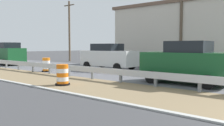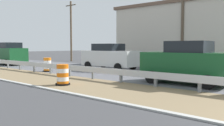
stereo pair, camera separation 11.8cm
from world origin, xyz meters
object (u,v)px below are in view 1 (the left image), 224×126
car_lead_near_lane (8,54)px  utility_pole_mid (69,30)px  traffic_barrel_close (62,76)px  utility_pole_near (181,25)px  traffic_barrel_mid (46,65)px  car_trailing_near_lane (109,57)px  car_distant_b (186,63)px

car_lead_near_lane → utility_pole_mid: bearing=-91.1°
traffic_barrel_close → utility_pole_near: utility_pole_near is taller
traffic_barrel_mid → car_trailing_near_lane: car_trailing_near_lane is taller
traffic_barrel_mid → car_distant_b: car_distant_b is taller
traffic_barrel_close → traffic_barrel_mid: 6.61m
car_distant_b → utility_pole_mid: (8.10, 18.55, 2.81)m
car_distant_b → traffic_barrel_close: bearing=42.5°
traffic_barrel_close → utility_pole_mid: utility_pole_mid is taller
car_lead_near_lane → utility_pole_near: utility_pole_near is taller
car_trailing_near_lane → traffic_barrel_close: bearing=-66.7°
car_trailing_near_lane → utility_pole_near: size_ratio=0.68×
car_distant_b → car_lead_near_lane: bearing=-2.1°
car_distant_b → utility_pole_near: bearing=-65.5°
traffic_barrel_mid → utility_pole_mid: 12.88m
car_lead_near_lane → car_distant_b: (-0.27, -18.89, -0.06)m
traffic_barrel_mid → utility_pole_mid: size_ratio=0.14×
utility_pole_mid → traffic_barrel_mid: bearing=-138.0°
traffic_barrel_close → car_lead_near_lane: 15.18m
traffic_barrel_close → traffic_barrel_mid: size_ratio=0.98×
traffic_barrel_mid → utility_pole_near: size_ratio=0.15×
car_lead_near_lane → car_trailing_near_lane: car_lead_near_lane is taller
car_distant_b → utility_pole_near: size_ratio=0.61×
traffic_barrel_mid → car_trailing_near_lane: bearing=-29.9°
traffic_barrel_mid → utility_pole_near: utility_pole_near is taller
traffic_barrel_close → car_trailing_near_lane: bearing=24.6°
car_trailing_near_lane → car_lead_near_lane: bearing=-166.8°
traffic_barrel_close → utility_pole_mid: (12.33, 14.14, 3.43)m
traffic_barrel_close → utility_pole_mid: size_ratio=0.14×
traffic_barrel_close → car_distant_b: 6.15m
traffic_barrel_mid → car_distant_b: (1.12, -10.24, 0.60)m
traffic_barrel_close → utility_pole_near: (11.76, -0.78, 3.22)m
car_lead_near_lane → utility_pole_near: 17.09m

